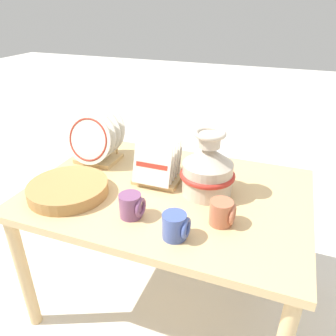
{
  "coord_description": "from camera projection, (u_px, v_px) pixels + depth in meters",
  "views": [
    {
      "loc": [
        0.44,
        -1.17,
        1.43
      ],
      "look_at": [
        0.0,
        0.0,
        0.78
      ],
      "focal_mm": 35.0,
      "sensor_mm": 36.0,
      "label": 1
    }
  ],
  "objects": [
    {
      "name": "ground_plane",
      "position": [
        168.0,
        295.0,
        1.77
      ],
      "size": [
        14.0,
        14.0,
        0.0
      ],
      "primitive_type": "plane",
      "color": "silver"
    },
    {
      "name": "mug_cobalt_glaze",
      "position": [
        176.0,
        226.0,
        1.15
      ],
      "size": [
        0.1,
        0.09,
        0.1
      ],
      "color": "#42569E",
      "rests_on": "display_table"
    },
    {
      "name": "wicker_charger_stack",
      "position": [
        68.0,
        189.0,
        1.42
      ],
      "size": [
        0.34,
        0.34,
        0.05
      ],
      "color": "#AD7F47",
      "rests_on": "display_table"
    },
    {
      "name": "display_table",
      "position": [
        168.0,
        204.0,
        1.5
      ],
      "size": [
        1.22,
        0.86,
        0.67
      ],
      "color": "tan",
      "rests_on": "ground_plane"
    },
    {
      "name": "ceramic_vase",
      "position": [
        208.0,
        169.0,
        1.39
      ],
      "size": [
        0.24,
        0.24,
        0.29
      ],
      "color": "beige",
      "rests_on": "display_table"
    },
    {
      "name": "mug_plum_glaze",
      "position": [
        132.0,
        206.0,
        1.27
      ],
      "size": [
        0.1,
        0.09,
        0.1
      ],
      "color": "#7A4770",
      "rests_on": "display_table"
    },
    {
      "name": "dish_rack_square_plates",
      "position": [
        158.0,
        167.0,
        1.51
      ],
      "size": [
        0.21,
        0.21,
        0.19
      ],
      "color": "tan",
      "rests_on": "display_table"
    },
    {
      "name": "dish_rack_round_plates",
      "position": [
        96.0,
        142.0,
        1.67
      ],
      "size": [
        0.25,
        0.23,
        0.27
      ],
      "color": "tan",
      "rests_on": "display_table"
    },
    {
      "name": "mug_terracotta_glaze",
      "position": [
        222.0,
        213.0,
        1.22
      ],
      "size": [
        0.1,
        0.09,
        0.1
      ],
      "color": "#B76647",
      "rests_on": "display_table"
    }
  ]
}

